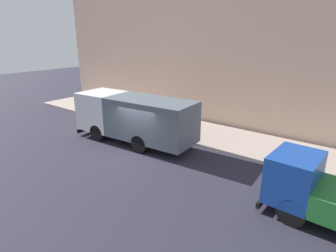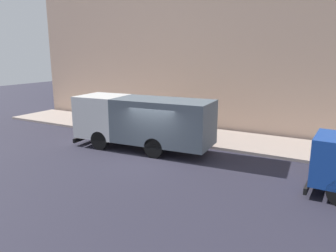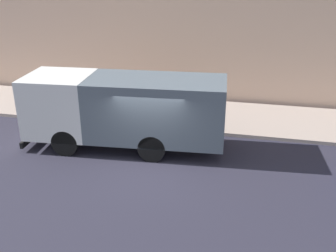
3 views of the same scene
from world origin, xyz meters
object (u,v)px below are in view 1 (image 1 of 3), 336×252
object	(u,v)px
large_utility_truck	(134,117)
small_flatbed_truck	(331,195)
pedestrian_walking	(166,114)
street_sign_post	(156,111)

from	to	relation	value
large_utility_truck	small_flatbed_truck	size ratio (longest dim) A/B	1.55
small_flatbed_truck	pedestrian_walking	xyz separation A→B (m)	(4.82, 10.87, -0.06)
large_utility_truck	street_sign_post	world-z (taller)	large_utility_truck
pedestrian_walking	street_sign_post	size ratio (longest dim) A/B	0.74
large_utility_truck	small_flatbed_truck	world-z (taller)	large_utility_truck
small_flatbed_truck	pedestrian_walking	world-z (taller)	small_flatbed_truck
small_flatbed_truck	street_sign_post	size ratio (longest dim) A/B	2.28
large_utility_truck	pedestrian_walking	bearing A→B (deg)	-1.40
small_flatbed_truck	street_sign_post	bearing A→B (deg)	73.18
small_flatbed_truck	pedestrian_walking	size ratio (longest dim) A/B	3.09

